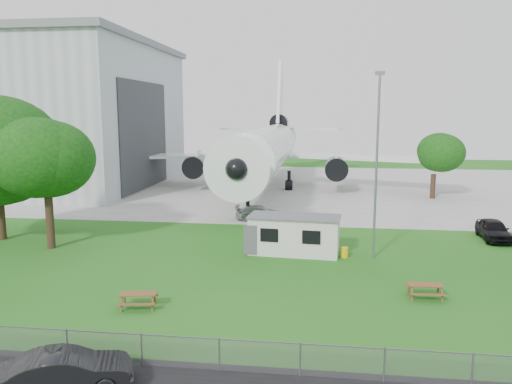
# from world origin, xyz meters

# --- Properties ---
(ground) EXTENTS (160.00, 160.00, 0.00)m
(ground) POSITION_xyz_m (0.00, 0.00, 0.00)
(ground) COLOR #337924
(concrete_apron) EXTENTS (120.00, 46.00, 0.03)m
(concrete_apron) POSITION_xyz_m (0.00, 38.00, 0.01)
(concrete_apron) COLOR #B7B7B2
(concrete_apron) RESTS_ON ground
(hangar) EXTENTS (43.00, 31.00, 18.55)m
(hangar) POSITION_xyz_m (-37.97, 36.00, 9.41)
(hangar) COLOR #B2B7BC
(hangar) RESTS_ON ground
(airliner) EXTENTS (46.36, 47.73, 17.69)m
(airliner) POSITION_xyz_m (-2.00, 35.86, 5.27)
(airliner) COLOR white
(airliner) RESTS_ON ground
(site_cabin) EXTENTS (6.85, 3.21, 2.62)m
(site_cabin) POSITION_xyz_m (2.94, 6.71, 1.31)
(site_cabin) COLOR beige
(site_cabin) RESTS_ON ground
(picnic_west) EXTENTS (2.03, 1.79, 0.76)m
(picnic_west) POSITION_xyz_m (-4.20, -4.00, 0.00)
(picnic_west) COLOR brown
(picnic_west) RESTS_ON ground
(picnic_east) EXTENTS (1.86, 1.57, 0.76)m
(picnic_east) POSITION_xyz_m (10.14, -0.83, 0.00)
(picnic_east) COLOR brown
(picnic_east) RESTS_ON ground
(fence) EXTENTS (58.00, 0.04, 1.30)m
(fence) POSITION_xyz_m (0.00, -9.50, 0.00)
(fence) COLOR gray
(fence) RESTS_ON ground
(lamp_mast) EXTENTS (0.16, 0.16, 12.00)m
(lamp_mast) POSITION_xyz_m (8.20, 6.20, 6.00)
(lamp_mast) COLOR slate
(lamp_mast) RESTS_ON ground
(tree_west_small) EXTENTS (6.98, 6.98, 9.82)m
(tree_west_small) POSITION_xyz_m (-14.32, 5.81, 6.31)
(tree_west_small) COLOR #382619
(tree_west_small) RESTS_ON ground
(tree_far_apron) EXTENTS (5.76, 5.76, 7.64)m
(tree_far_apron) POSITION_xyz_m (17.16, 30.65, 4.74)
(tree_far_apron) COLOR #382619
(tree_far_apron) RESTS_ON ground
(car_centre_sedan) EXTENTS (4.75, 3.28, 1.48)m
(car_centre_sedan) POSITION_xyz_m (-3.94, -11.63, 0.74)
(car_centre_sedan) COLOR black
(car_centre_sedan) RESTS_ON ground
(car_ne_hatch) EXTENTS (2.01, 4.65, 1.56)m
(car_ne_hatch) POSITION_xyz_m (17.72, 12.26, 0.78)
(car_ne_hatch) COLOR black
(car_ne_hatch) RESTS_ON ground
(car_apron_van) EXTENTS (4.64, 2.18, 1.31)m
(car_apron_van) POSITION_xyz_m (-0.61, 16.91, 0.65)
(car_apron_van) COLOR #A6A8AD
(car_apron_van) RESTS_ON ground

